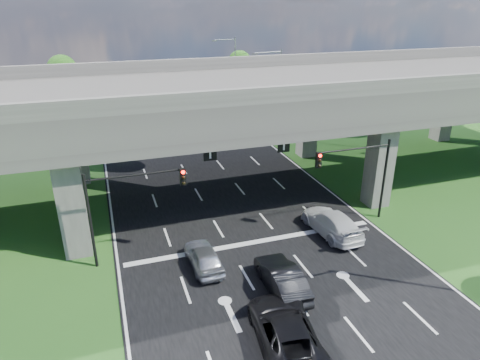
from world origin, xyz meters
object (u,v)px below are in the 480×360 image
streetlight_beyond (233,68)px  car_white (332,223)px  car_dark (282,278)px  car_trailing (285,331)px  signal_left (127,199)px  car_silver (204,256)px  signal_right (360,168)px  streetlight_far (277,88)px

streetlight_beyond → car_white: 37.63m
car_dark → car_white: (5.76, 4.70, 0.01)m
car_trailing → car_white: bearing=-122.7°
signal_left → car_white: size_ratio=1.10×
car_white → car_trailing: (-7.26, -8.52, 0.02)m
car_silver → car_dark: (3.51, -3.54, 0.08)m
car_white → signal_left: bearing=-7.6°
car_silver → car_trailing: (2.01, -7.37, 0.10)m
streetlight_beyond → car_trailing: (-11.95, -45.52, -5.01)m
signal_right → car_trailing: signal_right is taller
signal_left → streetlight_far: 26.95m
car_white → car_silver: bearing=3.6°
streetlight_far → signal_right: bearing=-96.5°
streetlight_beyond → car_dark: streetlight_beyond is taller
car_silver → car_white: car_white is taller
streetlight_beyond → streetlight_far: bearing=-90.0°
streetlight_beyond → car_silver: (-13.97, -38.16, -5.11)m
signal_right → car_white: signal_right is taller
signal_right → car_silver: signal_right is taller
car_dark → signal_left: bearing=-35.7°
streetlight_beyond → car_silver: 40.95m
signal_right → streetlight_beyond: size_ratio=0.60×
signal_left → car_silver: signal_left is taller
streetlight_beyond → car_trailing: streetlight_beyond is taller
signal_left → car_trailing: 11.68m
signal_left → car_white: 13.68m
signal_left → streetlight_beyond: size_ratio=0.60×
streetlight_far → car_silver: streetlight_far is taller
signal_right → car_white: size_ratio=1.10×
signal_right → streetlight_far: 20.25m
streetlight_far → car_white: 22.10m
signal_left → streetlight_far: bearing=48.2°
streetlight_beyond → car_white: streetlight_beyond is taller
car_trailing → car_dark: bearing=-103.7°
car_silver → car_trailing: car_trailing is taller
signal_right → car_silver: (-11.69, -2.10, -3.45)m
streetlight_beyond → car_trailing: 47.33m
streetlight_far → streetlight_beyond: bearing=90.0°
streetlight_far → streetlight_beyond: size_ratio=1.00×
signal_right → streetlight_far: (2.27, 20.06, 1.66)m
streetlight_beyond → car_white: size_ratio=1.83×
signal_right → car_silver: bearing=-169.8°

